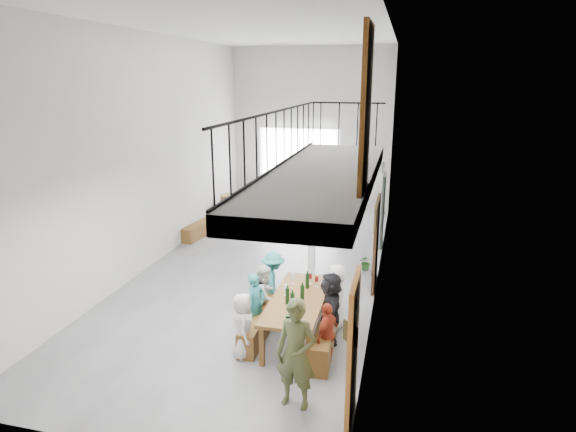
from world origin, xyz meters
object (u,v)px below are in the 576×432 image
(tasting_table, at_px, (298,302))
(oak_barrel, at_px, (229,207))
(serving_counter, at_px, (282,196))
(bicycle_near, at_px, (311,203))
(host_standing, at_px, (296,354))
(side_bench, at_px, (199,230))
(bench_inner, at_px, (261,321))

(tasting_table, bearing_deg, oak_barrel, 119.19)
(serving_counter, height_order, bicycle_near, serving_counter)
(tasting_table, xyz_separation_m, host_standing, (0.36, -1.75, 0.10))
(side_bench, bearing_deg, bench_inner, -55.49)
(oak_barrel, bearing_deg, bicycle_near, 25.68)
(side_bench, relative_size, bicycle_near, 0.98)
(side_bench, distance_m, host_standing, 8.03)
(tasting_table, bearing_deg, serving_counter, 106.17)
(tasting_table, relative_size, bicycle_near, 1.45)
(tasting_table, distance_m, host_standing, 1.79)
(tasting_table, xyz_separation_m, bench_inner, (-0.69, 0.06, -0.49))
(side_bench, bearing_deg, tasting_table, -50.67)
(bench_inner, xyz_separation_m, bicycle_near, (-0.65, 8.02, 0.18))
(bench_inner, relative_size, serving_counter, 1.12)
(bench_inner, height_order, side_bench, bench_inner)
(serving_counter, bearing_deg, host_standing, -65.61)
(bench_inner, distance_m, serving_counter, 8.70)
(tasting_table, relative_size, host_standing, 1.37)
(bench_inner, xyz_separation_m, oak_barrel, (-3.16, 6.81, 0.18))
(oak_barrel, bearing_deg, bench_inner, -65.13)
(bench_inner, height_order, oak_barrel, oak_barrel)
(tasting_table, relative_size, bench_inner, 1.15)
(side_bench, height_order, bicycle_near, bicycle_near)
(oak_barrel, distance_m, host_standing, 9.60)
(bench_inner, xyz_separation_m, serving_counter, (-1.80, 8.51, 0.23))
(tasting_table, distance_m, serving_counter, 8.94)
(host_standing, height_order, bicycle_near, host_standing)
(oak_barrel, height_order, bicycle_near, oak_barrel)
(serving_counter, xyz_separation_m, host_standing, (2.86, -10.32, 0.36))
(host_standing, bearing_deg, tasting_table, 109.30)
(tasting_table, bearing_deg, bench_inner, 174.69)
(serving_counter, height_order, host_standing, host_standing)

